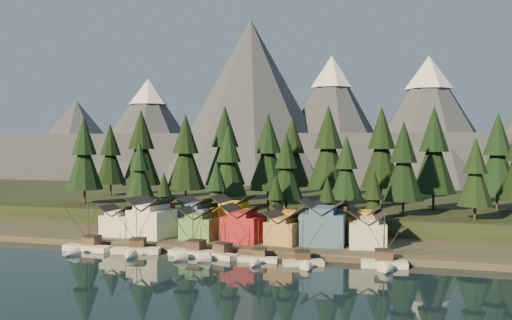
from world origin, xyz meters
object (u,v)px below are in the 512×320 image
(house_back_0, at_px, (157,213))
(boat_3, at_px, (214,249))
(boat_2, at_px, (189,246))
(house_front_0, at_px, (119,220))
(boat_6, at_px, (385,256))
(boat_1, at_px, (134,245))
(house_front_1, at_px, (152,216))
(boat_0, at_px, (83,242))
(boat_5, at_px, (304,256))
(house_back_1, at_px, (197,215))
(boat_4, at_px, (257,254))

(house_back_0, bearing_deg, boat_3, -54.05)
(boat_2, height_order, house_front_0, boat_2)
(boat_2, distance_m, boat_6, 43.42)
(house_back_0, bearing_deg, boat_1, -87.88)
(house_front_1, xyz_separation_m, house_back_0, (-3.16, 9.11, -0.37))
(boat_0, distance_m, boat_5, 53.56)
(boat_1, relative_size, house_back_0, 1.22)
(boat_6, bearing_deg, boat_1, 175.13)
(house_front_0, distance_m, house_back_1, 20.40)
(boat_2, xyz_separation_m, house_front_0, (-25.73, 13.70, 3.22))
(boat_3, height_order, house_back_0, house_back_0)
(house_front_0, height_order, house_back_0, house_back_0)
(boat_4, height_order, house_back_0, house_back_0)
(boat_5, bearing_deg, house_front_0, 141.72)
(boat_1, distance_m, house_front_1, 15.46)
(boat_3, height_order, house_front_0, boat_3)
(boat_4, xyz_separation_m, boat_5, (10.51, -0.74, 0.31))
(boat_6, height_order, house_back_1, boat_6)
(boat_3, distance_m, house_front_0, 34.94)
(boat_1, xyz_separation_m, house_front_0, (-12.38, 14.44, 3.45))
(boat_0, relative_size, boat_4, 1.31)
(house_back_1, bearing_deg, boat_5, -26.35)
(boat_5, height_order, house_back_0, house_back_0)
(boat_3, xyz_separation_m, boat_5, (20.87, -1.93, -0.08))
(boat_6, bearing_deg, house_back_1, 150.77)
(boat_3, relative_size, boat_4, 1.18)
(boat_2, relative_size, boat_5, 1.17)
(boat_4, height_order, boat_6, boat_6)
(house_back_1, bearing_deg, house_front_0, -147.10)
(boat_3, relative_size, house_front_0, 1.43)
(boat_2, height_order, boat_3, boat_2)
(house_front_0, relative_size, house_back_1, 0.82)
(boat_1, bearing_deg, boat_2, -11.04)
(boat_1, xyz_separation_m, house_front_1, (-2.85, 14.46, 4.68))
(boat_5, bearing_deg, house_back_0, 130.16)
(boat_3, bearing_deg, boat_4, 14.74)
(boat_6, height_order, house_front_1, house_front_1)
(house_front_1, relative_size, house_back_0, 1.12)
(boat_1, distance_m, house_front_0, 19.33)
(boat_4, bearing_deg, house_front_0, 155.26)
(boat_2, xyz_separation_m, boat_6, (43.41, 1.00, 0.15))
(boat_0, height_order, house_back_1, house_back_1)
(house_front_1, distance_m, house_back_1, 12.31)
(boat_5, height_order, boat_6, boat_6)
(boat_0, xyz_separation_m, house_back_1, (19.35, 23.53, 4.36))
(boat_4, distance_m, boat_5, 10.54)
(boat_4, xyz_separation_m, boat_6, (26.85, 2.27, 0.74))
(boat_1, height_order, house_back_0, house_back_0)
(boat_0, bearing_deg, house_front_1, 57.92)
(boat_3, bearing_deg, boat_0, -156.19)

